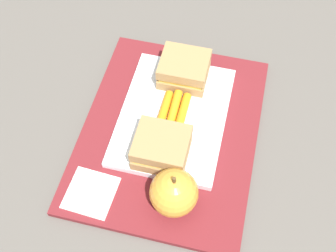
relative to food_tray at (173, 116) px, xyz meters
The scene contains 8 objects.
ground_plane 0.03m from the food_tray, ahead, with size 2.40×2.40×0.00m, color #56514C.
lunchbag_mat 0.03m from the food_tray, ahead, with size 0.36×0.28×0.01m, color maroon.
food_tray is the anchor object (origin of this frame).
sandwich_half_left 0.08m from the food_tray, behind, with size 0.07×0.08×0.04m.
sandwich_half_right 0.08m from the food_tray, ahead, with size 0.07×0.08×0.04m.
carrot_sticks_bundle 0.01m from the food_tray, 106.37° to the right, with size 0.08×0.04×0.02m.
apple 0.15m from the food_tray, 13.38° to the left, with size 0.07×0.07×0.08m.
paper_napkin 0.18m from the food_tray, 28.86° to the right, with size 0.07×0.07×0.00m, color white.
Camera 1 is at (0.36, 0.08, 0.60)m, focal length 46.19 mm.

